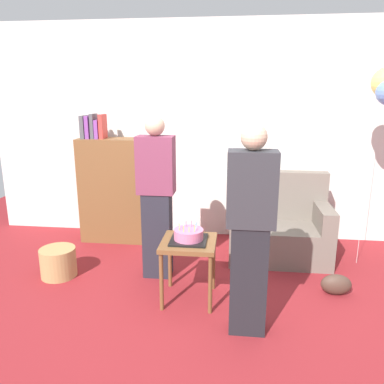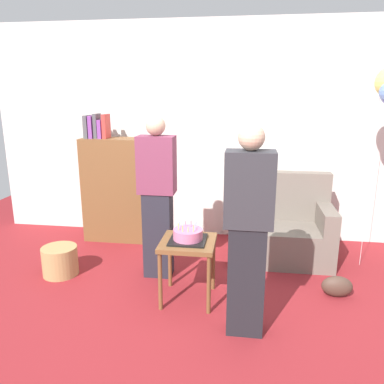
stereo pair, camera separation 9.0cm
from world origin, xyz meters
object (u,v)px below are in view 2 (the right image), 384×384
at_px(side_table, 188,250).
at_px(person_blowing_candles, 157,197).
at_px(wicker_basket, 60,261).
at_px(person_holding_cake, 248,232).
at_px(handbag, 337,286).
at_px(bookshelf, 116,188).
at_px(birthday_cake, 188,235).
at_px(couch, 280,229).

height_order(side_table, person_blowing_candles, person_blowing_candles).
bearing_deg(wicker_basket, person_blowing_candles, 8.34).
bearing_deg(person_holding_cake, side_table, -22.21).
xyz_separation_m(person_holding_cake, handbag, (0.84, 0.65, -0.73)).
height_order(bookshelf, birthday_cake, bookshelf).
relative_size(side_table, person_holding_cake, 0.35).
height_order(couch, birthday_cake, couch).
distance_m(side_table, wicker_basket, 1.46).
height_order(birthday_cake, handbag, birthday_cake).
xyz_separation_m(couch, handbag, (0.46, -0.82, -0.24)).
distance_m(couch, bookshelf, 2.08).
distance_m(birthday_cake, handbag, 1.47).
bearing_deg(handbag, birthday_cake, -170.10).
bearing_deg(bookshelf, couch, -8.48).
xyz_separation_m(bookshelf, person_holding_cake, (1.65, -1.77, 0.16)).
height_order(couch, person_blowing_candles, person_blowing_candles).
bearing_deg(wicker_basket, bookshelf, 76.69).
distance_m(couch, person_holding_cake, 1.60).
relative_size(couch, wicker_basket, 3.06).
relative_size(person_blowing_candles, wicker_basket, 4.53).
height_order(couch, person_holding_cake, person_holding_cake).
bearing_deg(side_table, person_blowing_candles, 130.54).
bearing_deg(handbag, person_holding_cake, -142.57).
xyz_separation_m(birthday_cake, person_blowing_candles, (-0.38, 0.44, 0.21)).
relative_size(couch, person_blowing_candles, 0.67).
distance_m(couch, birthday_cake, 1.42).
height_order(bookshelf, side_table, bookshelf).
bearing_deg(birthday_cake, person_holding_cake, -38.39).
xyz_separation_m(person_holding_cake, wicker_basket, (-1.91, 0.70, -0.68)).
height_order(birthday_cake, wicker_basket, birthday_cake).
relative_size(birthday_cake, person_blowing_candles, 0.20).
distance_m(bookshelf, wicker_basket, 1.22).
bearing_deg(handbag, bookshelf, 155.72).
xyz_separation_m(couch, bookshelf, (-2.03, 0.30, 0.34)).
bearing_deg(couch, birthday_cake, -130.29).
height_order(person_holding_cake, wicker_basket, person_holding_cake).
relative_size(wicker_basket, handbag, 1.29).
height_order(birthday_cake, person_holding_cake, person_holding_cake).
bearing_deg(couch, person_blowing_candles, -153.99).
bearing_deg(wicker_basket, side_table, -11.77).
relative_size(birthday_cake, wicker_basket, 0.89).
xyz_separation_m(bookshelf, person_blowing_candles, (0.76, -0.92, 0.16)).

